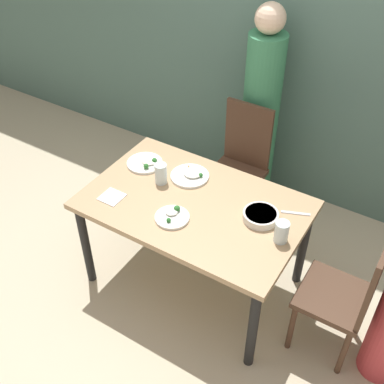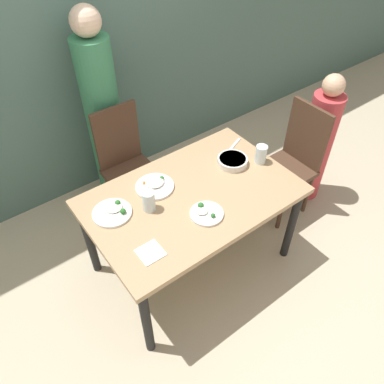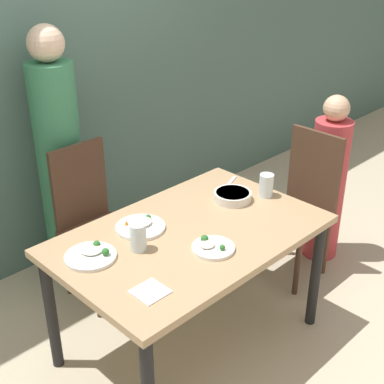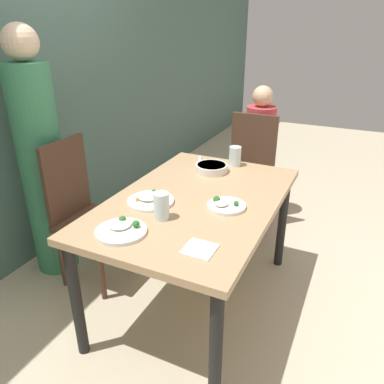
% 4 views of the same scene
% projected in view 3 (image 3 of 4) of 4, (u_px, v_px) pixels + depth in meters
% --- Properties ---
extents(ground_plane, '(10.00, 10.00, 0.00)m').
position_uv_depth(ground_plane, '(190.00, 342.00, 3.10)').
color(ground_plane, beige).
extents(wall_back, '(10.00, 0.06, 2.70)m').
position_uv_depth(wall_back, '(38.00, 69.00, 3.36)').
color(wall_back, '#4C6B60').
rests_on(wall_back, ground_plane).
extents(dining_table, '(1.40, 0.90, 0.74)m').
position_uv_depth(dining_table, '(190.00, 245.00, 2.80)').
color(dining_table, tan).
rests_on(dining_table, ground_plane).
extents(chair_adult_spot, '(0.40, 0.40, 0.99)m').
position_uv_depth(chair_adult_spot, '(92.00, 219.00, 3.32)').
color(chair_adult_spot, '#4C3323').
rests_on(chair_adult_spot, ground_plane).
extents(chair_child_spot, '(0.40, 0.40, 0.99)m').
position_uv_depth(chair_child_spot, '(302.00, 202.00, 3.53)').
color(chair_child_spot, '#4C3323').
rests_on(chair_child_spot, ground_plane).
extents(person_adult, '(0.29, 0.29, 1.67)m').
position_uv_depth(person_adult, '(61.00, 166.00, 3.40)').
color(person_adult, '#387F56').
rests_on(person_adult, ground_plane).
extents(person_child, '(0.25, 0.25, 1.19)m').
position_uv_depth(person_child, '(327.00, 185.00, 3.70)').
color(person_child, '#C63D42').
rests_on(person_child, ground_plane).
extents(bowl_curry, '(0.22, 0.22, 0.05)m').
position_uv_depth(bowl_curry, '(233.00, 196.00, 3.07)').
color(bowl_curry, silver).
rests_on(bowl_curry, dining_table).
extents(plate_rice_adult, '(0.26, 0.26, 0.05)m').
position_uv_depth(plate_rice_adult, '(140.00, 226.00, 2.79)').
color(plate_rice_adult, white).
rests_on(plate_rice_adult, dining_table).
extents(plate_rice_child, '(0.21, 0.21, 0.06)m').
position_uv_depth(plate_rice_child, '(212.00, 247.00, 2.61)').
color(plate_rice_child, white).
rests_on(plate_rice_child, dining_table).
extents(plate_noodles, '(0.25, 0.25, 0.05)m').
position_uv_depth(plate_noodles, '(91.00, 255.00, 2.55)').
color(plate_noodles, white).
rests_on(plate_noodles, dining_table).
extents(glass_water_tall, '(0.08, 0.08, 0.14)m').
position_uv_depth(glass_water_tall, '(138.00, 237.00, 2.59)').
color(glass_water_tall, silver).
rests_on(glass_water_tall, dining_table).
extents(glass_water_short, '(0.08, 0.08, 0.14)m').
position_uv_depth(glass_water_short, '(266.00, 185.00, 3.10)').
color(glass_water_short, silver).
rests_on(glass_water_short, dining_table).
extents(napkin_folded, '(0.14, 0.14, 0.01)m').
position_uv_depth(napkin_folded, '(150.00, 292.00, 2.32)').
color(napkin_folded, white).
rests_on(napkin_folded, dining_table).
extents(fork_steel, '(0.17, 0.09, 0.01)m').
position_uv_depth(fork_steel, '(230.00, 182.00, 3.29)').
color(fork_steel, silver).
rests_on(fork_steel, dining_table).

